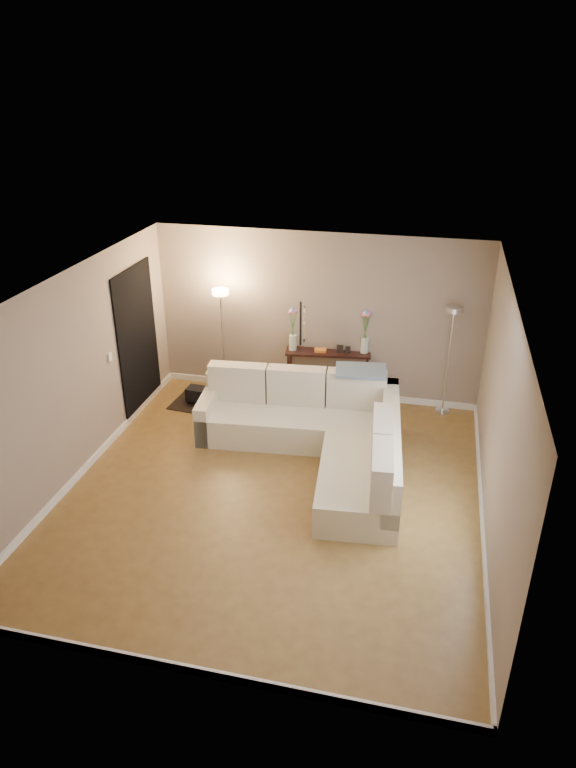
% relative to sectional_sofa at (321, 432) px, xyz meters
% --- Properties ---
extents(floor, '(5.00, 5.50, 0.01)m').
position_rel_sectional_sofa_xyz_m(floor, '(-0.41, -0.97, -0.36)').
color(floor, olive).
rests_on(floor, ground).
extents(ceiling, '(5.00, 5.50, 0.01)m').
position_rel_sectional_sofa_xyz_m(ceiling, '(-0.41, -0.97, 2.25)').
color(ceiling, white).
rests_on(ceiling, ground).
extents(wall_back, '(5.00, 0.02, 2.60)m').
position_rel_sectional_sofa_xyz_m(wall_back, '(-0.41, 1.79, 0.94)').
color(wall_back, gray).
rests_on(wall_back, ground).
extents(wall_front, '(5.00, 0.02, 2.60)m').
position_rel_sectional_sofa_xyz_m(wall_front, '(-0.41, -3.73, 0.94)').
color(wall_front, gray).
rests_on(wall_front, ground).
extents(wall_left, '(0.02, 5.50, 2.60)m').
position_rel_sectional_sofa_xyz_m(wall_left, '(-2.92, -0.97, 0.94)').
color(wall_left, gray).
rests_on(wall_left, ground).
extents(wall_right, '(0.02, 5.50, 2.60)m').
position_rel_sectional_sofa_xyz_m(wall_right, '(2.10, -0.97, 0.94)').
color(wall_right, gray).
rests_on(wall_right, ground).
extents(baseboard_back, '(5.00, 0.03, 0.10)m').
position_rel_sectional_sofa_xyz_m(baseboard_back, '(-0.41, 1.77, -0.31)').
color(baseboard_back, white).
rests_on(baseboard_back, ground).
extents(baseboard_front, '(5.00, 0.03, 0.10)m').
position_rel_sectional_sofa_xyz_m(baseboard_front, '(-0.41, -3.70, -0.31)').
color(baseboard_front, white).
rests_on(baseboard_front, ground).
extents(baseboard_left, '(0.03, 5.50, 0.10)m').
position_rel_sectional_sofa_xyz_m(baseboard_left, '(-2.89, -0.97, -0.31)').
color(baseboard_left, white).
rests_on(baseboard_left, ground).
extents(baseboard_right, '(0.03, 5.50, 0.10)m').
position_rel_sectional_sofa_xyz_m(baseboard_right, '(2.08, -0.97, -0.31)').
color(baseboard_right, white).
rests_on(baseboard_right, ground).
extents(doorway, '(0.02, 1.20, 2.20)m').
position_rel_sectional_sofa_xyz_m(doorway, '(-2.89, 0.73, 0.74)').
color(doorway, black).
rests_on(doorway, ground).
extents(switch_plate, '(0.02, 0.08, 0.12)m').
position_rel_sectional_sofa_xyz_m(switch_plate, '(-2.89, -0.12, 0.84)').
color(switch_plate, white).
rests_on(switch_plate, ground).
extents(sectional_sofa, '(2.97, 2.70, 0.96)m').
position_rel_sectional_sofa_xyz_m(sectional_sofa, '(0.00, 0.00, 0.00)').
color(sectional_sofa, beige).
rests_on(sectional_sofa, floor).
extents(throw_blanket, '(0.74, 0.50, 0.09)m').
position_rel_sectional_sofa_xyz_m(throw_blanket, '(0.42, 0.71, 0.62)').
color(throw_blanket, slate).
rests_on(throw_blanket, sectional_sofa).
extents(console_table, '(1.33, 0.51, 0.80)m').
position_rel_sectional_sofa_xyz_m(console_table, '(-0.29, 1.68, 0.09)').
color(console_table, black).
rests_on(console_table, floor).
extents(leaning_mirror, '(0.91, 0.15, 0.72)m').
position_rel_sectional_sofa_xyz_m(leaning_mirror, '(-0.23, 1.85, 0.81)').
color(leaning_mirror, black).
rests_on(leaning_mirror, console_table).
extents(table_decor, '(0.56, 0.14, 0.13)m').
position_rel_sectional_sofa_xyz_m(table_decor, '(-0.21, 1.65, 0.48)').
color(table_decor, orange).
rests_on(table_decor, console_table).
extents(flower_vase_left, '(0.15, 0.13, 0.68)m').
position_rel_sectional_sofa_xyz_m(flower_vase_left, '(-0.75, 1.62, 0.73)').
color(flower_vase_left, silver).
rests_on(flower_vase_left, console_table).
extents(flower_vase_right, '(0.15, 0.13, 0.68)m').
position_rel_sectional_sofa_xyz_m(flower_vase_right, '(0.34, 1.76, 0.73)').
color(flower_vase_right, silver).
rests_on(flower_vase_right, console_table).
extents(floor_lamp_lit, '(0.27, 0.27, 1.74)m').
position_rel_sectional_sofa_xyz_m(floor_lamp_lit, '(-1.81, 1.42, 0.88)').
color(floor_lamp_lit, silver).
rests_on(floor_lamp_lit, floor).
extents(floor_lamp_unlit, '(0.27, 0.27, 1.69)m').
position_rel_sectional_sofa_xyz_m(floor_lamp_unlit, '(1.59, 1.60, 0.83)').
color(floor_lamp_unlit, silver).
rests_on(floor_lamp_unlit, floor).
extents(charcoal_rug, '(1.21, 0.95, 0.02)m').
position_rel_sectional_sofa_xyz_m(charcoal_rug, '(-1.94, 1.10, -0.35)').
color(charcoal_rug, black).
rests_on(charcoal_rug, floor).
extents(black_bag, '(0.34, 0.25, 0.21)m').
position_rel_sectional_sofa_xyz_m(black_bag, '(-2.13, 1.02, -0.19)').
color(black_bag, black).
rests_on(black_bag, charcoal_rug).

